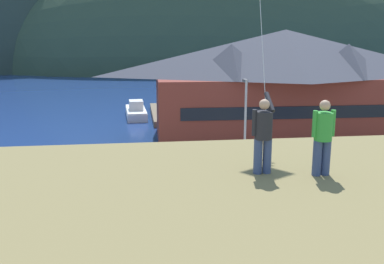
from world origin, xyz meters
name	(u,v)px	position (x,y,z in m)	size (l,w,h in m)	color
ground_plane	(189,255)	(0.00, 0.00, 0.00)	(600.00, 600.00, 0.00)	#66604C
parking_lot_pad	(178,211)	(0.00, 5.00, 0.05)	(40.00, 20.00, 0.10)	gray
bay_water	(149,90)	(0.00, 60.00, 0.01)	(360.00, 84.00, 0.03)	navy
far_hill_east_peak	(223,67)	(23.40, 110.58, 0.00)	(135.06, 62.20, 67.52)	#334733
far_hill_center_saddle	(322,65)	(55.31, 113.57, 0.00)	(103.98, 47.42, 72.74)	#3D4C38
harbor_lodge	(284,82)	(11.86, 22.12, 5.52)	(26.02, 11.19, 10.38)	brown
wharf_dock	(165,114)	(1.17, 34.42, 0.35)	(3.20, 12.87, 0.70)	#70604C
moored_boat_wharfside	(136,112)	(-2.33, 34.47, 0.72)	(2.68, 7.32, 2.16)	silver
moored_boat_outer_mooring	(192,108)	(4.80, 36.53, 0.72)	(3.40, 8.14, 2.16)	#A8A399
parked_car_front_row_end	(258,229)	(3.33, 0.09, 1.06)	(4.27, 2.20, 1.82)	slate
parked_car_back_row_left	(45,194)	(-7.57, 6.15, 1.06)	(4.36, 2.38, 1.82)	#236633
parked_car_back_row_right	(107,230)	(-3.77, 0.88, 1.06)	(4.21, 2.08, 1.82)	red
parked_car_mid_row_near	(164,186)	(-0.72, 6.62, 1.06)	(4.29, 2.24, 1.82)	silver
parked_car_corner_spot	(296,180)	(7.62, 6.66, 1.06)	(4.35, 2.37, 1.82)	silver
parking_light_pole	(245,122)	(5.21, 10.56, 4.09)	(0.24, 0.78, 6.90)	#ADADB2
person_kite_flyer	(263,133)	(0.65, -9.13, 7.89)	(0.51, 0.66, 1.86)	#384770
person_companion	(323,135)	(1.95, -9.43, 7.87)	(0.55, 0.40, 1.74)	#384770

